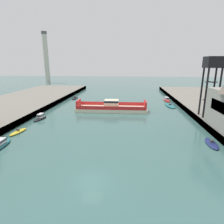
% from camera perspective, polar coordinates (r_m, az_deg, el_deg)
% --- Properties ---
extents(ground_plane, '(400.00, 400.00, 0.00)m').
position_cam_1_polar(ground_plane, '(25.38, -6.31, -20.42)').
color(ground_plane, '#3D6660').
extents(chain_ferry, '(22.31, 7.24, 3.52)m').
position_cam_1_polar(chain_ferry, '(58.62, -0.17, 1.40)').
color(chain_ferry, beige).
rests_on(chain_ferry, ground).
extents(moored_boat_near_left, '(2.27, 6.70, 0.96)m').
position_cam_1_polar(moored_boat_near_left, '(81.11, -11.38, 4.25)').
color(moored_boat_near_left, black).
rests_on(moored_boat_near_left, ground).
extents(moored_boat_near_right, '(2.26, 5.56, 0.88)m').
position_cam_1_polar(moored_boat_near_right, '(39.45, 28.38, -8.51)').
color(moored_boat_near_right, navy).
rests_on(moored_boat_near_right, ground).
extents(moored_boat_mid_right, '(2.09, 5.11, 0.95)m').
position_cam_1_polar(moored_boat_mid_right, '(45.22, -26.99, -5.43)').
color(moored_boat_mid_right, yellow).
rests_on(moored_boat_mid_right, ground).
extents(moored_boat_far_left, '(3.50, 7.88, 0.98)m').
position_cam_1_polar(moored_boat_far_left, '(68.10, 17.49, 1.89)').
color(moored_boat_far_left, '#237075').
rests_on(moored_boat_far_left, ground).
extents(moored_boat_far_right, '(2.12, 5.81, 1.48)m').
position_cam_1_polar(moored_boat_far_right, '(53.50, -21.26, -1.50)').
color(moored_boat_far_right, black).
rests_on(moored_boat_far_right, ground).
extents(moored_boat_upstream_a, '(2.38, 6.59, 1.53)m').
position_cam_1_polar(moored_boat_upstream_a, '(77.50, 16.54, 3.69)').
color(moored_boat_upstream_a, red).
rests_on(moored_boat_upstream_a, ground).
extents(crane_tower, '(3.87, 3.87, 14.68)m').
position_cam_1_polar(crane_tower, '(51.55, 28.74, 11.72)').
color(crane_tower, black).
rests_on(crane_tower, quay_right).
extents(smokestack_distant_a, '(3.86, 3.86, 37.39)m').
position_cam_1_polar(smokestack_distant_a, '(153.04, -19.72, 15.83)').
color(smokestack_distant_a, beige).
rests_on(smokestack_distant_a, ground).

